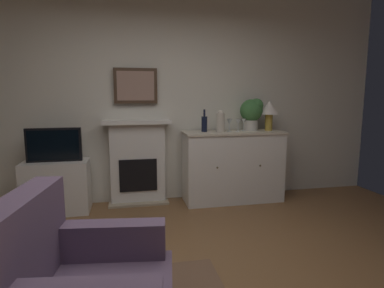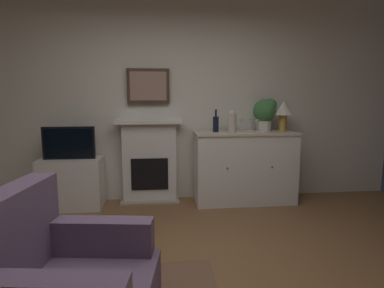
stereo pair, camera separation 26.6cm
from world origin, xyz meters
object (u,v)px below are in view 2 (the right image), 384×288
Objects in this scene: tv_cabinet at (72,183)px; sideboard_cabinet at (245,167)px; table_lamp at (283,110)px; wine_bottle at (216,124)px; framed_picture at (148,86)px; wine_glass_center at (250,123)px; wine_glass_left at (241,123)px; vase_decorative at (232,122)px; armchair at (64,288)px; wine_glass_right at (257,122)px; potted_plant_small at (265,112)px; tv_set at (69,143)px; fireplace_unit at (150,161)px.

sideboard_cabinet is at bearing -0.39° from tv_cabinet.
table_lamp is 1.38× the size of wine_bottle.
framed_picture is 0.41× the size of sideboard_cabinet.
tv_cabinet is (-2.23, 0.02, -0.16)m from sideboard_cabinet.
wine_glass_center reaches higher than sideboard_cabinet.
vase_decorative is at bearing -164.26° from wine_glass_left.
armchair is (-1.69, -2.33, -0.68)m from wine_glass_center.
table_lamp is 3.30m from armchair.
wine_glass_right is at bearing 53.30° from armchair.
potted_plant_small is (0.23, 0.09, 0.13)m from wine_glass_center.
tv_set is (-1.84, -0.04, -0.22)m from wine_bottle.
potted_plant_small is (1.52, -0.13, 0.65)m from fireplace_unit.
vase_decorative is 0.31× the size of armchair.
table_lamp is 2.87m from tv_cabinet.
wine_glass_left is at bearing -0.75° from tv_cabinet.
fireplace_unit is 2.00× the size of framed_picture.
sideboard_cabinet is at bearing -170.48° from potted_plant_small.
vase_decorative is 2.05m from tv_set.
wine_glass_center reaches higher than armchair.
tv_set is at bearing -178.84° from wine_glass_right.
sideboard_cabinet is 0.78m from potted_plant_small.
wine_glass_left is (0.33, -0.04, 0.01)m from wine_bottle.
table_lamp is at bearing -1.95° from wine_bottle.
vase_decorative reaches higher than wine_glass_left.
framed_picture is 2.87m from armchair.
armchair is at bearing -76.12° from tv_set.
wine_glass_center is at bearing -174.13° from table_lamp.
vase_decorative is (-0.69, -0.05, -0.14)m from table_lamp.
wine_glass_left is 1.00× the size of wine_glass_center.
sideboard_cabinet is 0.64m from vase_decorative.
armchair is at bearing -121.93° from vase_decorative.
wine_glass_left is 0.22× the size of tv_cabinet.
wine_bottle reaches higher than tv_cabinet.
framed_picture is 0.60× the size of armchair.
fireplace_unit is at bearing 170.22° from wine_glass_center.
potted_plant_small is at bearing 9.52° from sideboard_cabinet.
framed_picture reaches higher than vase_decorative.
wine_glass_center and wine_glass_right have the same top height.
table_lamp is at bearing -6.68° from wine_glass_right.
wine_bottle is 0.39× the size of tv_cabinet.
framed_picture is at bearing 167.41° from wine_bottle.
wine_glass_center is (0.11, -0.03, 0.00)m from wine_glass_left.
potted_plant_small reaches higher than vase_decorative.
vase_decorative is (1.06, -0.27, -0.45)m from framed_picture.
tv_set is at bearing -90.00° from tv_cabinet.
armchair is at bearing -117.52° from wine_bottle.
potted_plant_small is (0.27, 0.05, 0.73)m from sideboard_cabinet.
table_lamp is 2.42× the size of wine_glass_right.
armchair is (-1.91, -2.42, -0.82)m from potted_plant_small.
wine_glass_left is at bearing -166.41° from wine_glass_right.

